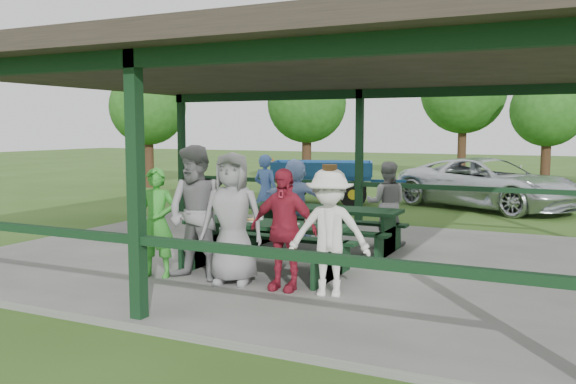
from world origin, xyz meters
The scene contains 20 objects.
ground centered at (0.00, 0.00, 0.00)m, with size 90.00×90.00×0.00m, color #31541A.
concrete_slab centered at (0.00, 0.00, 0.05)m, with size 10.00×8.00×0.10m, color slate.
pavilion_structure centered at (0.00, 0.00, 3.17)m, with size 10.60×8.60×3.24m.
picnic_table_near centered at (0.26, -1.20, 0.57)m, with size 2.49×1.39×0.75m.
picnic_table_far centered at (0.37, 0.80, 0.58)m, with size 2.75×1.39×0.75m.
table_setting centered at (0.34, -1.16, 0.88)m, with size 2.34×0.45×0.10m.
contestant_green centered at (-1.01, -2.14, 0.89)m, with size 0.58×0.38×1.59m, color green.
contestant_grey_left centered at (-0.37, -2.07, 1.06)m, with size 0.93×0.72×1.91m, color gray.
contestant_grey_mid centered at (0.16, -2.00, 1.01)m, with size 0.89×0.58×1.82m, color gray.
contestant_red centered at (0.94, -1.99, 0.91)m, with size 0.95×0.40×1.63m, color #A22034.
contestant_white_fedora centered at (1.60, -2.00, 0.92)m, with size 1.18×0.86×1.69m.
spectator_lblue centered at (-0.57, 1.66, 0.88)m, with size 1.44×0.46×1.56m, color #98B5EC.
spectator_blue centered at (-1.60, 2.34, 0.90)m, with size 0.58×0.38×1.59m, color #3F61A4.
spectator_grey centered at (1.28, 1.66, 0.87)m, with size 0.75×0.58×1.54m, color gray.
pickup_truck centered at (2.18, 8.51, 0.71)m, with size 2.36×5.11×1.42m, color silver.
farm_trailer centered at (-2.39, 7.48, 0.68)m, with size 3.94×2.45×1.37m.
tree_far_left centered at (-5.01, 12.21, 3.16)m, with size 2.99×2.99×4.68m.
tree_left centered at (-0.13, 17.61, 3.78)m, with size 3.58×3.58×5.59m.
tree_mid centered at (3.28, 15.93, 2.91)m, with size 2.76×2.76×4.31m.
tree_edge_left centered at (-10.37, 9.47, 3.02)m, with size 2.87×2.87×4.48m.
Camera 1 is at (4.45, -9.15, 2.25)m, focal length 38.00 mm.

